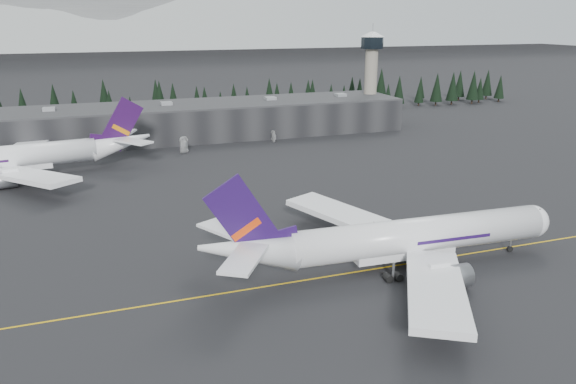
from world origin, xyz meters
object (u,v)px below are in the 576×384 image
object	(u,v)px
gse_vehicle_a	(184,151)
gse_vehicle_b	(274,140)
control_tower	(371,67)
jet_main	(389,239)
terminal	(195,120)
jet_parked	(24,156)

from	to	relation	value
gse_vehicle_a	gse_vehicle_b	distance (m)	34.39
gse_vehicle_b	control_tower	bearing A→B (deg)	97.15
control_tower	gse_vehicle_b	distance (m)	58.78
control_tower	gse_vehicle_b	world-z (taller)	control_tower
control_tower	jet_main	bearing A→B (deg)	-116.07
terminal	control_tower	size ratio (longest dim) A/B	4.24
terminal	gse_vehicle_a	bearing A→B (deg)	-108.65
gse_vehicle_a	jet_main	bearing A→B (deg)	-90.66
gse_vehicle_a	terminal	bearing A→B (deg)	59.83
gse_vehicle_b	gse_vehicle_a	bearing A→B (deg)	-95.30
terminal	control_tower	world-z (taller)	control_tower
jet_parked	jet_main	bearing A→B (deg)	119.16
jet_parked	control_tower	bearing A→B (deg)	-169.97
terminal	gse_vehicle_a	size ratio (longest dim) A/B	27.94
jet_main	gse_vehicle_a	world-z (taller)	jet_main
jet_parked	terminal	bearing A→B (deg)	-152.70
terminal	gse_vehicle_b	bearing A→B (deg)	-36.36
gse_vehicle_a	gse_vehicle_b	bearing A→B (deg)	-0.49
control_tower	gse_vehicle_a	size ratio (longest dim) A/B	6.58
terminal	jet_parked	distance (m)	67.92
terminal	gse_vehicle_a	xyz separation A→B (m)	(-8.50, -25.17, -5.50)
terminal	gse_vehicle_a	world-z (taller)	terminal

